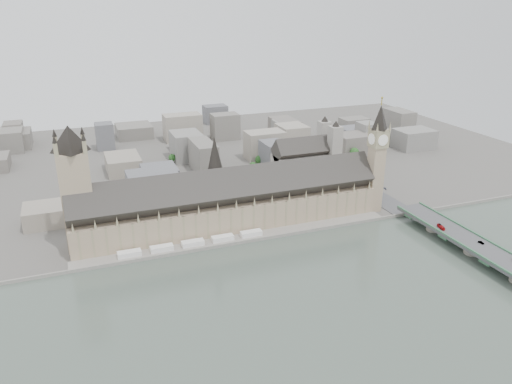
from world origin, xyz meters
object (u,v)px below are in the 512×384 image
object	(u,v)px
palace_of_westminster	(229,203)
westminster_abbey	(307,162)
elizabeth_tower	(377,151)
westminster_bridge	(465,244)
victoria_tower	(75,182)
red_bus_north	(441,227)
car_silver	(481,242)
car_approach	(385,189)

from	to	relation	value
palace_of_westminster	westminster_abbey	xyz separation A→B (m)	(110.92, 75.30, 2.38)
elizabeth_tower	westminster_bridge	size ratio (longest dim) A/B	0.33
palace_of_westminster	victoria_tower	xyz separation A→B (m)	(-122.00, 6.30, 32.50)
palace_of_westminster	elizabeth_tower	bearing A→B (deg)	-4.85
red_bus_north	car_silver	distance (m)	34.70
westminster_bridge	elizabeth_tower	bearing A→B (deg)	104.11
elizabeth_tower	car_approach	size ratio (longest dim) A/B	22.60
palace_of_westminster	westminster_abbey	size ratio (longest dim) A/B	3.90
victoria_tower	red_bus_north	world-z (taller)	victoria_tower
palace_of_westminster	red_bus_north	size ratio (longest dim) A/B	27.10
palace_of_westminster	car_approach	xyz separation A→B (m)	(165.30, 8.04, -11.77)
palace_of_westminster	victoria_tower	bearing A→B (deg)	177.04
elizabeth_tower	westminster_bridge	distance (m)	111.81
red_bus_north	car_silver	size ratio (longest dim) A/B	2.02
westminster_bridge	westminster_abbey	world-z (taller)	westminster_abbey
westminster_bridge	car_approach	distance (m)	115.44
westminster_abbey	car_approach	world-z (taller)	westminster_abbey
red_bus_north	car_approach	size ratio (longest dim) A/B	2.06
victoria_tower	westminster_abbey	world-z (taller)	victoria_tower
westminster_bridge	westminster_abbey	size ratio (longest dim) A/B	4.78
palace_of_westminster	red_bus_north	world-z (taller)	palace_of_westminster
westminster_abbey	car_approach	size ratio (longest dim) A/B	14.30
elizabeth_tower	red_bus_north	distance (m)	89.06
palace_of_westminster	victoria_tower	size ratio (longest dim) A/B	2.65
palace_of_westminster	westminster_bridge	size ratio (longest dim) A/B	0.82
westminster_abbey	palace_of_westminster	bearing A→B (deg)	-145.83
elizabeth_tower	car_silver	world-z (taller)	elizabeth_tower
red_bus_north	car_silver	bearing A→B (deg)	-60.21
elizabeth_tower	westminster_bridge	xyz separation A→B (m)	(24.00, -95.50, -52.96)
elizabeth_tower	car_silver	xyz separation A→B (m)	(27.72, -107.04, -47.04)
palace_of_westminster	car_approach	size ratio (longest dim) A/B	55.71
victoria_tower	car_silver	bearing A→B (deg)	-23.49
palace_of_westminster	westminster_abbey	distance (m)	134.09
red_bus_north	car_silver	xyz separation A→B (m)	(10.67, -33.01, -0.56)
elizabeth_tower	red_bus_north	bearing A→B (deg)	-77.03
car_approach	elizabeth_tower	bearing A→B (deg)	-138.05
palace_of_westminster	car_silver	xyz separation A→B (m)	(165.72, -118.75, -11.66)
car_silver	elizabeth_tower	bearing A→B (deg)	94.80
westminster_abbey	red_bus_north	distance (m)	167.51
westminster_abbey	car_silver	xyz separation A→B (m)	(54.79, -194.04, -14.03)
elizabeth_tower	westminster_abbey	distance (m)	96.91
victoria_tower	car_silver	size ratio (longest dim) A/B	20.63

